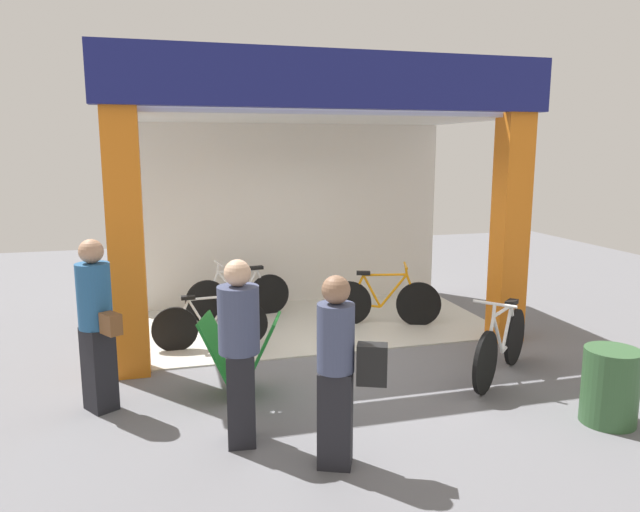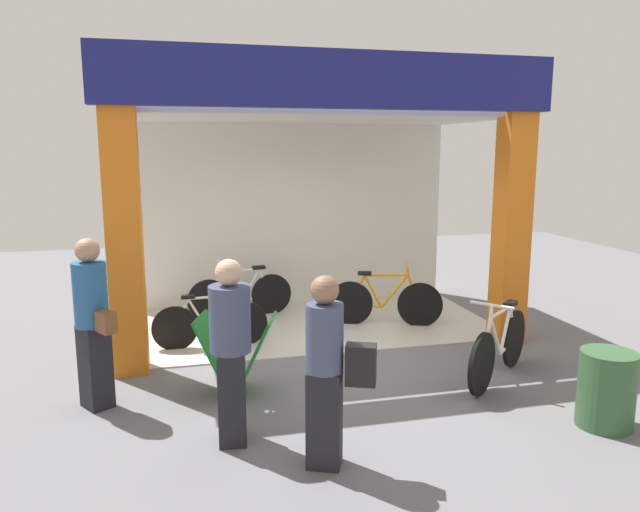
{
  "view_description": "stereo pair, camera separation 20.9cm",
  "coord_description": "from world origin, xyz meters",
  "px_view_note": "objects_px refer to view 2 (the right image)",
  "views": [
    {
      "loc": [
        -2.07,
        -6.89,
        2.58
      ],
      "look_at": [
        0.0,
        0.68,
        1.15
      ],
      "focal_mm": 33.44,
      "sensor_mm": 36.0,
      "label": 1
    },
    {
      "loc": [
        -1.87,
        -6.95,
        2.58
      ],
      "look_at": [
        0.0,
        0.68,
        1.15
      ],
      "focal_mm": 33.44,
      "sensor_mm": 36.0,
      "label": 2
    }
  ],
  "objects_px": {
    "pedestrian_2": "(328,370)",
    "bicycle_inside_2": "(210,323)",
    "bicycle_inside_0": "(241,295)",
    "bicycle_parked_0": "(499,347)",
    "sandwich_board_sign": "(237,355)",
    "trash_bin": "(606,389)",
    "pedestrian_1": "(231,349)",
    "pedestrian_0": "(93,321)",
    "bicycle_inside_1": "(385,302)"
  },
  "relations": [
    {
      "from": "bicycle_inside_0",
      "to": "pedestrian_1",
      "type": "bearing_deg",
      "value": -97.44
    },
    {
      "from": "bicycle_inside_0",
      "to": "bicycle_inside_2",
      "type": "bearing_deg",
      "value": -112.64
    },
    {
      "from": "bicycle_inside_2",
      "to": "pedestrian_2",
      "type": "xyz_separation_m",
      "value": [
        0.75,
        -3.21,
        0.5
      ]
    },
    {
      "from": "pedestrian_0",
      "to": "pedestrian_1",
      "type": "relative_size",
      "value": 1.04
    },
    {
      "from": "sandwich_board_sign",
      "to": "pedestrian_2",
      "type": "xyz_separation_m",
      "value": [
        0.57,
        -1.66,
        0.4
      ]
    },
    {
      "from": "pedestrian_2",
      "to": "trash_bin",
      "type": "xyz_separation_m",
      "value": [
        2.7,
        0.07,
        -0.46
      ]
    },
    {
      "from": "bicycle_inside_1",
      "to": "pedestrian_2",
      "type": "height_order",
      "value": "pedestrian_2"
    },
    {
      "from": "pedestrian_0",
      "to": "pedestrian_2",
      "type": "bearing_deg",
      "value": -39.87
    },
    {
      "from": "sandwich_board_sign",
      "to": "pedestrian_2",
      "type": "bearing_deg",
      "value": -71.21
    },
    {
      "from": "bicycle_inside_0",
      "to": "pedestrian_1",
      "type": "distance_m",
      "value": 3.99
    },
    {
      "from": "bicycle_inside_0",
      "to": "bicycle_inside_2",
      "type": "relative_size",
      "value": 1.08
    },
    {
      "from": "bicycle_inside_1",
      "to": "bicycle_inside_2",
      "type": "bearing_deg",
      "value": -171.54
    },
    {
      "from": "pedestrian_2",
      "to": "sandwich_board_sign",
      "type": "bearing_deg",
      "value": 108.79
    },
    {
      "from": "bicycle_inside_0",
      "to": "bicycle_inside_1",
      "type": "height_order",
      "value": "bicycle_inside_1"
    },
    {
      "from": "bicycle_inside_1",
      "to": "trash_bin",
      "type": "xyz_separation_m",
      "value": [
        0.91,
        -3.52,
        -0.0
      ]
    },
    {
      "from": "pedestrian_2",
      "to": "bicycle_inside_2",
      "type": "bearing_deg",
      "value": 103.18
    },
    {
      "from": "bicycle_inside_0",
      "to": "bicycle_inside_1",
      "type": "relative_size",
      "value": 1.01
    },
    {
      "from": "pedestrian_0",
      "to": "pedestrian_2",
      "type": "distance_m",
      "value": 2.57
    },
    {
      "from": "bicycle_inside_0",
      "to": "bicycle_parked_0",
      "type": "distance_m",
      "value": 4.08
    },
    {
      "from": "bicycle_inside_0",
      "to": "trash_bin",
      "type": "distance_m",
      "value": 5.32
    },
    {
      "from": "pedestrian_0",
      "to": "trash_bin",
      "type": "relative_size",
      "value": 2.37
    },
    {
      "from": "bicycle_inside_2",
      "to": "bicycle_parked_0",
      "type": "distance_m",
      "value": 3.61
    },
    {
      "from": "bicycle_inside_0",
      "to": "pedestrian_0",
      "type": "relative_size",
      "value": 0.94
    },
    {
      "from": "bicycle_inside_2",
      "to": "trash_bin",
      "type": "bearing_deg",
      "value": -42.28
    },
    {
      "from": "pedestrian_0",
      "to": "pedestrian_2",
      "type": "height_order",
      "value": "pedestrian_0"
    },
    {
      "from": "pedestrian_2",
      "to": "bicycle_parked_0",
      "type": "bearing_deg",
      "value": 29.81
    },
    {
      "from": "bicycle_parked_0",
      "to": "sandwich_board_sign",
      "type": "distance_m",
      "value": 2.92
    },
    {
      "from": "bicycle_parked_0",
      "to": "pedestrian_0",
      "type": "relative_size",
      "value": 0.78
    },
    {
      "from": "sandwich_board_sign",
      "to": "pedestrian_2",
      "type": "relative_size",
      "value": 0.58
    },
    {
      "from": "bicycle_inside_1",
      "to": "bicycle_parked_0",
      "type": "bearing_deg",
      "value": -76.36
    },
    {
      "from": "bicycle_inside_1",
      "to": "pedestrian_1",
      "type": "bearing_deg",
      "value": -130.01
    },
    {
      "from": "pedestrian_1",
      "to": "pedestrian_2",
      "type": "distance_m",
      "value": 0.94
    },
    {
      "from": "sandwich_board_sign",
      "to": "bicycle_inside_0",
      "type": "bearing_deg",
      "value": 82.77
    },
    {
      "from": "pedestrian_0",
      "to": "trash_bin",
      "type": "height_order",
      "value": "pedestrian_0"
    },
    {
      "from": "bicycle_inside_1",
      "to": "pedestrian_2",
      "type": "distance_m",
      "value": 4.04
    },
    {
      "from": "pedestrian_1",
      "to": "bicycle_inside_2",
      "type": "bearing_deg",
      "value": 90.8
    },
    {
      "from": "bicycle_inside_1",
      "to": "bicycle_parked_0",
      "type": "relative_size",
      "value": 1.18
    },
    {
      "from": "bicycle_inside_2",
      "to": "trash_bin",
      "type": "relative_size",
      "value": 2.06
    },
    {
      "from": "bicycle_inside_0",
      "to": "pedestrian_2",
      "type": "relative_size",
      "value": 1.01
    },
    {
      "from": "bicycle_inside_2",
      "to": "bicycle_parked_0",
      "type": "bearing_deg",
      "value": -31.23
    },
    {
      "from": "sandwich_board_sign",
      "to": "pedestrian_1",
      "type": "bearing_deg",
      "value": -98.0
    },
    {
      "from": "bicycle_inside_0",
      "to": "trash_bin",
      "type": "relative_size",
      "value": 2.23
    },
    {
      "from": "bicycle_inside_0",
      "to": "pedestrian_1",
      "type": "relative_size",
      "value": 0.98
    },
    {
      "from": "bicycle_inside_1",
      "to": "sandwich_board_sign",
      "type": "relative_size",
      "value": 1.71
    },
    {
      "from": "bicycle_inside_2",
      "to": "pedestrian_0",
      "type": "xyz_separation_m",
      "value": [
        -1.22,
        -1.57,
        0.57
      ]
    },
    {
      "from": "bicycle_parked_0",
      "to": "pedestrian_0",
      "type": "bearing_deg",
      "value": 175.94
    },
    {
      "from": "sandwich_board_sign",
      "to": "trash_bin",
      "type": "relative_size",
      "value": 1.28
    },
    {
      "from": "sandwich_board_sign",
      "to": "pedestrian_0",
      "type": "xyz_separation_m",
      "value": [
        -1.4,
        -0.02,
        0.47
      ]
    },
    {
      "from": "pedestrian_0",
      "to": "bicycle_parked_0",
      "type": "bearing_deg",
      "value": -4.06
    },
    {
      "from": "bicycle_inside_2",
      "to": "pedestrian_2",
      "type": "distance_m",
      "value": 3.34
    }
  ]
}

